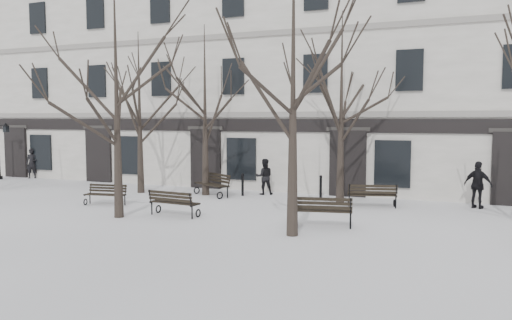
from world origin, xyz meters
The scene contains 18 objects.
ground centered at (0.00, 0.00, 0.00)m, with size 100.00×100.00×0.00m, color white.
building centered at (0.00, 12.96, 5.52)m, with size 40.40×10.20×11.40m.
tree_1 centered at (-2.85, 0.29, 5.20)m, with size 5.82×5.82×8.31m.
tree_2 centered at (3.55, -0.05, 5.51)m, with size 6.17×6.17×8.82m.
tree_4 centered at (-5.56, 5.43, 4.57)m, with size 5.12×5.12×7.32m.
tree_5 centered at (-2.47, 5.94, 4.70)m, with size 5.26×5.26×7.51m.
tree_6 centered at (3.59, 6.05, 4.77)m, with size 5.34×5.34×7.63m.
bench_0 centered at (-4.89, 2.13, 0.44)m, with size 1.68×0.83×0.81m.
bench_1 centered at (-1.19, 1.14, 0.50)m, with size 1.88×0.83×0.92m.
bench_2 centered at (4.01, 1.38, 0.54)m, with size 2.07×1.09×1.00m.
bench_3 centered at (-2.05, 5.84, 0.54)m, with size 2.05×1.59×1.00m.
bench_4 centered at (4.95, 5.52, 0.50)m, with size 1.93×1.11×0.93m.
lamp_post centered at (-15.75, 6.71, 1.83)m, with size 0.99×0.37×3.17m.
bollard_a centered at (-0.82, 6.32, 0.54)m, with size 0.13×0.13×1.01m.
bollard_b centered at (2.55, 6.96, 0.53)m, with size 0.13×0.13×1.00m.
pedestrian_a centered at (-14.66, 7.80, 0.00)m, with size 0.63×0.41×1.71m, color black.
pedestrian_b centered at (-0.07, 7.04, 0.00)m, with size 0.79×0.61×1.61m, color black.
pedestrian_c centered at (8.70, 6.81, 0.00)m, with size 1.06×0.44×1.80m, color black.
Camera 1 is at (7.96, -13.70, 3.39)m, focal length 35.00 mm.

